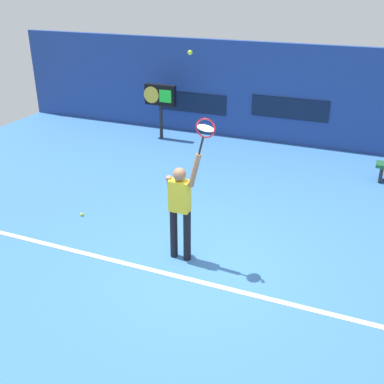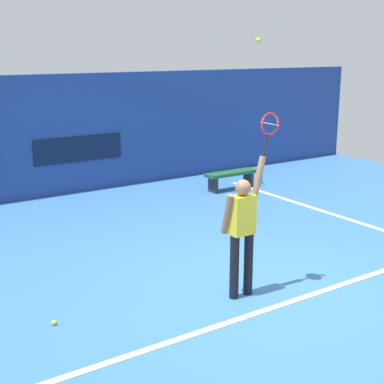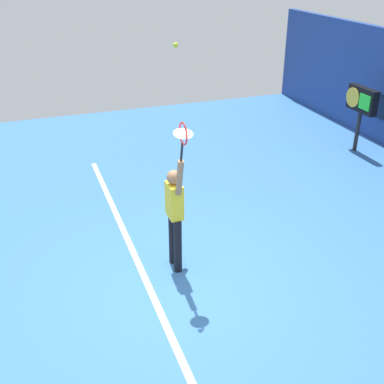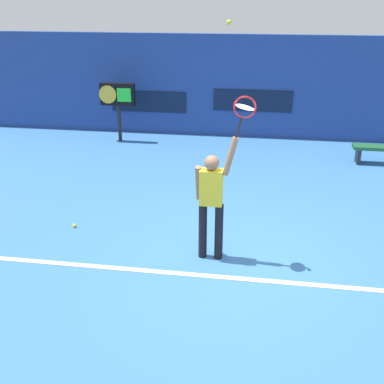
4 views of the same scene
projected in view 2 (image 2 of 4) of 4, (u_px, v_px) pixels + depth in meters
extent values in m
plane|color=#3870B2|center=(266.00, 291.00, 8.01)|extent=(18.00, 18.00, 0.00)
cube|color=navy|center=(76.00, 134.00, 13.23)|extent=(18.00, 0.20, 2.83)
cube|color=#0C1933|center=(79.00, 149.00, 13.22)|extent=(2.20, 0.03, 0.60)
cube|color=white|center=(289.00, 302.00, 7.62)|extent=(10.00, 0.10, 0.01)
cube|color=white|center=(336.00, 215.00, 11.59)|extent=(0.10, 7.00, 0.01)
cylinder|color=black|center=(234.00, 267.00, 7.67)|extent=(0.13, 0.13, 0.92)
cylinder|color=black|center=(248.00, 263.00, 7.80)|extent=(0.13, 0.13, 0.92)
cube|color=yellow|center=(242.00, 215.00, 7.55)|extent=(0.34, 0.20, 0.55)
sphere|color=#8C6647|center=(243.00, 188.00, 7.45)|extent=(0.22, 0.22, 0.22)
cylinder|color=#8C6647|center=(259.00, 177.00, 7.57)|extent=(0.22, 0.09, 0.58)
cylinder|color=#8C6647|center=(227.00, 214.00, 7.50)|extent=(0.09, 0.23, 0.58)
cylinder|color=black|center=(265.00, 145.00, 7.51)|extent=(0.10, 0.03, 0.30)
torus|color=red|center=(270.00, 124.00, 7.48)|extent=(0.38, 0.02, 0.38)
cylinder|color=silver|center=(270.00, 124.00, 7.48)|extent=(0.26, 0.27, 0.07)
sphere|color=#CCE033|center=(258.00, 40.00, 7.07)|extent=(0.07, 0.07, 0.07)
cube|color=#1E592D|center=(231.00, 173.00, 13.66)|extent=(1.40, 0.36, 0.08)
cube|color=#262628|center=(213.00, 185.00, 13.42)|extent=(0.08, 0.32, 0.37)
cube|color=#262628|center=(248.00, 179.00, 14.01)|extent=(0.08, 0.32, 0.37)
cylinder|color=#338CD8|center=(261.00, 179.00, 14.26)|extent=(0.07, 0.07, 0.24)
sphere|color=#CCE033|center=(54.00, 323.00, 7.01)|extent=(0.07, 0.07, 0.07)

